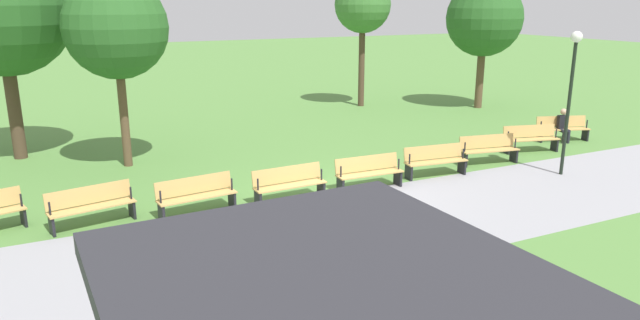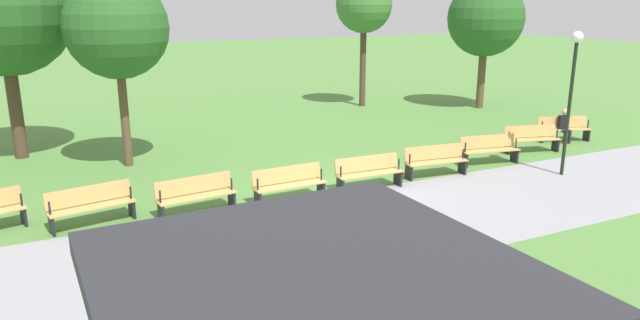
% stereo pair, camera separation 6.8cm
% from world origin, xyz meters
% --- Properties ---
extents(ground_plane, '(120.00, 120.00, 0.00)m').
position_xyz_m(ground_plane, '(0.00, 0.00, 0.00)').
color(ground_plane, '#54843D').
extents(path_paving, '(35.40, 4.51, 0.01)m').
position_xyz_m(path_paving, '(0.00, 2.15, 0.00)').
color(path_paving, '#939399').
rests_on(path_paving, ground).
extents(bench_0, '(1.94, 1.06, 0.89)m').
position_xyz_m(bench_0, '(-10.36, -1.78, 0.48)').
color(bench_0, tan).
rests_on(bench_0, ground).
extents(bench_1, '(1.95, 0.93, 0.89)m').
position_xyz_m(bench_1, '(-8.12, -1.11, 0.48)').
color(bench_1, tan).
rests_on(bench_1, ground).
extents(bench_2, '(1.94, 0.81, 0.89)m').
position_xyz_m(bench_2, '(-5.83, -0.60, 0.48)').
color(bench_2, tan).
rests_on(bench_2, ground).
extents(bench_3, '(1.93, 0.68, 0.89)m').
position_xyz_m(bench_3, '(-3.51, -0.26, 0.48)').
color(bench_3, tan).
rests_on(bench_3, ground).
extents(bench_4, '(1.91, 0.54, 0.89)m').
position_xyz_m(bench_4, '(-1.17, -0.09, 0.48)').
color(bench_4, tan).
rests_on(bench_4, ground).
extents(bench_5, '(1.91, 0.54, 0.89)m').
position_xyz_m(bench_5, '(1.17, -0.09, 0.48)').
color(bench_5, tan).
rests_on(bench_5, ground).
extents(bench_6, '(1.93, 0.68, 0.89)m').
position_xyz_m(bench_6, '(3.51, -0.26, 0.48)').
color(bench_6, tan).
rests_on(bench_6, ground).
extents(bench_7, '(1.94, 0.81, 0.89)m').
position_xyz_m(bench_7, '(5.83, -0.60, 0.48)').
color(bench_7, tan).
rests_on(bench_7, ground).
extents(person_seated, '(0.45, 0.59, 1.20)m').
position_xyz_m(person_seated, '(-10.26, -1.66, 0.64)').
color(person_seated, black).
rests_on(person_seated, ground).
extents(tree_0, '(3.01, 3.01, 5.70)m').
position_xyz_m(tree_0, '(4.35, -5.34, 4.17)').
color(tree_0, brown).
rests_on(tree_0, ground).
extents(tree_1, '(4.33, 4.33, 6.98)m').
position_xyz_m(tree_1, '(7.34, -7.83, 4.79)').
color(tree_1, '#4C3828').
rests_on(tree_1, ground).
extents(tree_2, '(3.49, 3.49, 5.90)m').
position_xyz_m(tree_2, '(-12.21, -8.40, 4.14)').
color(tree_2, brown).
rests_on(tree_2, ground).
extents(tree_3, '(2.62, 2.62, 6.07)m').
position_xyz_m(tree_3, '(-7.44, -11.29, 4.71)').
color(tree_3, '#4C3828').
rests_on(tree_3, ground).
extents(lamp_post, '(0.32, 0.32, 4.14)m').
position_xyz_m(lamp_post, '(-6.96, 1.27, 2.87)').
color(lamp_post, black).
rests_on(lamp_post, ground).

